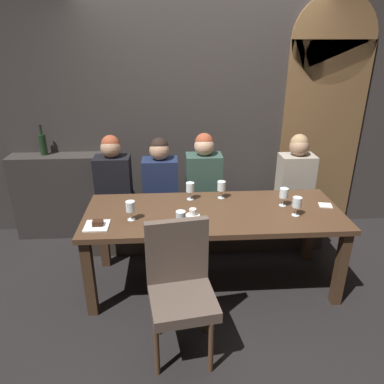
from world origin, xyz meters
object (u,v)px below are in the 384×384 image
at_px(espresso_cup, 193,213).
at_px(dessert_plate, 97,225).
at_px(wine_glass_far_right, 284,193).
at_px(wine_glass_near_left, 221,186).
at_px(diner_bearded, 160,176).
at_px(chair_near_side, 180,282).
at_px(dining_table, 213,220).
at_px(diner_near_end, 296,172).
at_px(banquette_bench, 205,225).
at_px(wine_glass_far_left, 181,217).
at_px(wine_glass_end_right, 297,203).
at_px(diner_redhead, 113,175).
at_px(wine_bottle_dark_red, 43,144).
at_px(wine_glass_center_front, 130,207).
at_px(wine_glass_center_back, 190,188).
at_px(diner_far_end, 204,174).

distance_m(espresso_cup, dessert_plate, 0.78).
height_order(wine_glass_far_right, wine_glass_near_left, same).
distance_m(diner_bearded, espresso_cup, 0.84).
bearing_deg(chair_near_side, dining_table, 66.53).
height_order(wine_glass_far_right, espresso_cup, wine_glass_far_right).
bearing_deg(diner_near_end, banquette_bench, -178.49).
bearing_deg(wine_glass_near_left, wine_glass_far_left, -123.55).
relative_size(dining_table, wine_glass_end_right, 13.41).
bearing_deg(dessert_plate, diner_redhead, 89.99).
height_order(banquette_bench, wine_glass_end_right, wine_glass_end_right).
relative_size(wine_bottle_dark_red, wine_glass_near_left, 1.99).
relative_size(diner_bearded, wine_bottle_dark_red, 2.32).
bearing_deg(dining_table, dessert_plate, -167.24).
distance_m(diner_bearded, wine_glass_near_left, 0.72).
bearing_deg(wine_glass_end_right, dining_table, 169.58).
relative_size(wine_glass_end_right, wine_glass_far_right, 1.00).
height_order(wine_glass_center_front, wine_glass_near_left, same).
bearing_deg(dining_table, wine_glass_end_right, -10.42).
bearing_deg(banquette_bench, wine_glass_far_right, -45.11).
xyz_separation_m(diner_near_end, wine_glass_end_right, (-0.28, -0.85, 0.04)).
height_order(dining_table, wine_glass_center_back, wine_glass_center_back).
bearing_deg(dessert_plate, wine_bottle_dark_red, 120.92).
xyz_separation_m(banquette_bench, wine_glass_end_right, (0.68, -0.82, 0.62)).
xyz_separation_m(wine_glass_far_right, wine_glass_center_back, (-0.81, 0.19, -0.00)).
distance_m(dining_table, espresso_cup, 0.23).
relative_size(wine_glass_far_right, espresso_cup, 1.37).
distance_m(banquette_bench, wine_glass_end_right, 1.24).
xyz_separation_m(diner_far_end, wine_bottle_dark_red, (-1.70, 0.38, 0.24)).
bearing_deg(wine_glass_far_right, diner_far_end, 136.60).
xyz_separation_m(diner_near_end, espresso_cup, (-1.14, -0.80, -0.05)).
distance_m(diner_far_end, wine_bottle_dark_red, 1.76).
height_order(banquette_bench, wine_glass_far_left, wine_glass_far_left).
distance_m(diner_far_end, wine_glass_far_right, 0.89).
height_order(wine_glass_center_front, dessert_plate, wine_glass_center_front).
bearing_deg(banquette_bench, diner_bearded, 179.32).
height_order(diner_bearded, diner_near_end, diner_near_end).
height_order(banquette_bench, diner_bearded, diner_bearded).
bearing_deg(espresso_cup, wine_glass_center_back, 90.37).
bearing_deg(wine_glass_near_left, wine_bottle_dark_red, 156.36).
bearing_deg(diner_near_end, diner_far_end, -177.60).
bearing_deg(wine_glass_center_front, dessert_plate, -159.56).
relative_size(wine_glass_center_front, wine_glass_near_left, 1.00).
bearing_deg(wine_glass_center_front, wine_glass_far_right, 8.24).
distance_m(wine_glass_end_right, dessert_plate, 1.63).
relative_size(wine_glass_far_right, dessert_plate, 0.86).
distance_m(wine_glass_far_right, wine_glass_center_front, 1.33).
bearing_deg(wine_glass_end_right, wine_bottle_dark_red, 153.54).
distance_m(dining_table, banquette_bench, 0.82).
relative_size(wine_bottle_dark_red, wine_glass_far_right, 1.99).
relative_size(chair_near_side, diner_far_end, 1.22).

